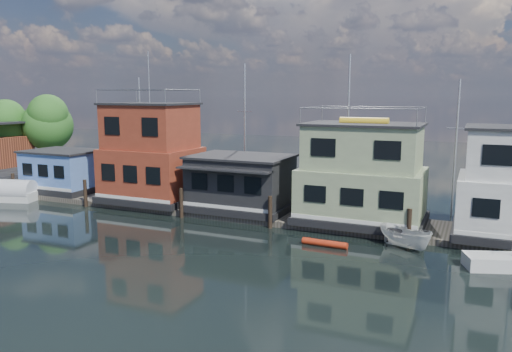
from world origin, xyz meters
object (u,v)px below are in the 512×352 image
at_px(houseboat_red, 151,155).
at_px(red_kayak, 325,243).
at_px(motorboat, 405,238).
at_px(tarp_runabout, 8,192).
at_px(day_sailer, 512,261).
at_px(houseboat_dark, 241,183).
at_px(houseboat_blue, 63,171).
at_px(houseboat_green, 362,176).

distance_m(houseboat_red, red_kayak, 17.32).
distance_m(motorboat, tarp_runabout, 32.65).
relative_size(houseboat_red, day_sailer, 1.62).
relative_size(houseboat_dark, red_kayak, 2.68).
bearing_deg(houseboat_red, motorboat, -10.54).
relative_size(houseboat_blue, tarp_runabout, 1.25).
bearing_deg(houseboat_blue, houseboat_green, 0.00).
height_order(houseboat_blue, motorboat, houseboat_blue).
xyz_separation_m(houseboat_red, houseboat_green, (17.00, 0.00, -0.55)).
bearing_deg(day_sailer, houseboat_dark, 145.09).
bearing_deg(tarp_runabout, motorboat, -15.98).
height_order(houseboat_dark, tarp_runabout, houseboat_dark).
height_order(tarp_runabout, day_sailer, day_sailer).
height_order(houseboat_red, motorboat, houseboat_red).
bearing_deg(motorboat, houseboat_red, 110.12).
bearing_deg(tarp_runabout, houseboat_green, -8.58).
bearing_deg(houseboat_red, houseboat_dark, -0.14).
relative_size(motorboat, red_kayak, 1.29).
bearing_deg(red_kayak, houseboat_green, 81.84).
height_order(red_kayak, day_sailer, day_sailer).
xyz_separation_m(houseboat_green, motorboat, (3.45, -3.80, -2.86)).
distance_m(houseboat_red, day_sailer, 26.71).
height_order(houseboat_dark, day_sailer, day_sailer).
xyz_separation_m(red_kayak, day_sailer, (9.93, 0.17, 0.23)).
height_order(houseboat_green, motorboat, houseboat_green).
bearing_deg(day_sailer, houseboat_blue, 152.72).
distance_m(houseboat_green, tarp_runabout, 29.57).
bearing_deg(houseboat_red, tarp_runabout, -163.24).
xyz_separation_m(red_kayak, tarp_runabout, (-28.23, 1.61, 0.52)).
bearing_deg(red_kayak, day_sailer, 3.28).
bearing_deg(houseboat_blue, houseboat_red, 0.00).
bearing_deg(houseboat_dark, houseboat_green, 0.12).
bearing_deg(houseboat_dark, houseboat_blue, 179.94).
distance_m(houseboat_green, motorboat, 5.88).
bearing_deg(day_sailer, houseboat_red, 149.78).
xyz_separation_m(houseboat_red, red_kayak, (16.02, -5.28, -3.90)).
height_order(red_kayak, tarp_runabout, tarp_runabout).
xyz_separation_m(houseboat_blue, houseboat_dark, (17.50, -0.02, 0.21)).
height_order(houseboat_blue, red_kayak, houseboat_blue).
xyz_separation_m(houseboat_green, day_sailer, (8.95, -5.11, -3.12)).
bearing_deg(houseboat_red, houseboat_green, 0.00).
distance_m(houseboat_dark, motorboat, 13.12).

